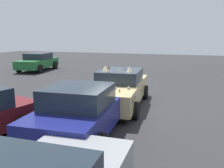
{
  "coord_description": "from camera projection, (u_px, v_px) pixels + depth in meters",
  "views": [
    {
      "loc": [
        -9.11,
        -2.94,
        2.81
      ],
      "look_at": [
        0.0,
        0.3,
        0.9
      ],
      "focal_mm": 38.76,
      "sensor_mm": 36.0,
      "label": 1
    }
  ],
  "objects": [
    {
      "name": "ground_plane",
      "position": [
        119.0,
        106.0,
        9.94
      ],
      "size": [
        60.0,
        60.0,
        0.0
      ],
      "primitive_type": "plane",
      "color": "#2D2D30"
    },
    {
      "name": "parked_sedan_far_left",
      "position": [
        82.0,
        111.0,
        6.82
      ],
      "size": [
        4.32,
        2.29,
        1.5
      ],
      "rotation": [
        0.0,
        0.0,
        0.08
      ],
      "color": "navy",
      "rests_on": "ground"
    },
    {
      "name": "parked_sedan_far_right",
      "position": [
        38.0,
        62.0,
        20.15
      ],
      "size": [
        4.45,
        2.49,
        1.45
      ],
      "rotation": [
        0.0,
        0.0,
        3.27
      ],
      "color": "#1E602D",
      "rests_on": "ground"
    },
    {
      "name": "art_car_decorated",
      "position": [
        119.0,
        88.0,
        9.83
      ],
      "size": [
        4.74,
        2.33,
        1.7
      ],
      "rotation": [
        0.0,
        0.0,
        3.23
      ],
      "color": "#D8BC7F",
      "rests_on": "ground"
    }
  ]
}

